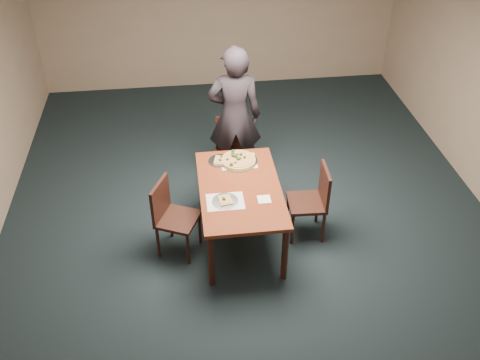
{
  "coord_description": "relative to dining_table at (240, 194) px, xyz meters",
  "views": [
    {
      "loc": [
        -0.74,
        -4.73,
        4.34
      ],
      "look_at": [
        -0.15,
        -0.08,
        0.85
      ],
      "focal_mm": 40.0,
      "sensor_mm": 36.0,
      "label": 1
    }
  ],
  "objects": [
    {
      "name": "room_shell",
      "position": [
        0.15,
        0.08,
        1.08
      ],
      "size": [
        8.0,
        8.0,
        8.0
      ],
      "color": "tan",
      "rests_on": "ground"
    },
    {
      "name": "slice_plate_near",
      "position": [
        -0.19,
        -0.23,
        0.11
      ],
      "size": [
        0.28,
        0.28,
        0.06
      ],
      "color": "silver",
      "rests_on": "dining_table"
    },
    {
      "name": "chair_far",
      "position": [
        0.01,
        1.13,
        -0.14
      ],
      "size": [
        0.54,
        0.54,
        0.91
      ],
      "rotation": [
        0.0,
        0.0,
        -0.35
      ],
      "color": "black",
      "rests_on": "ground"
    },
    {
      "name": "placemat_main",
      "position": [
        0.04,
        0.5,
        0.09
      ],
      "size": [
        0.42,
        0.32,
        0.0
      ],
      "primitive_type": "cube",
      "color": "white",
      "rests_on": "dining_table"
    },
    {
      "name": "pizza_pan",
      "position": [
        0.04,
        0.5,
        0.12
      ],
      "size": [
        0.45,
        0.45,
        0.08
      ],
      "color": "silver",
      "rests_on": "dining_table"
    },
    {
      "name": "diner",
      "position": [
        0.09,
        1.24,
        0.28
      ],
      "size": [
        0.72,
        0.5,
        1.88
      ],
      "primitive_type": "imported",
      "rotation": [
        0.0,
        0.0,
        3.07
      ],
      "color": "black",
      "rests_on": "ground"
    },
    {
      "name": "slice_plate_far",
      "position": [
        -0.17,
        0.53,
        0.1
      ],
      "size": [
        0.28,
        0.28,
        0.06
      ],
      "color": "silver",
      "rests_on": "dining_table"
    },
    {
      "name": "chair_right",
      "position": [
        0.85,
        -0.0,
        -0.14
      ],
      "size": [
        0.44,
        0.44,
        0.91
      ],
      "rotation": [
        0.0,
        0.0,
        -1.62
      ],
      "color": "black",
      "rests_on": "ground"
    },
    {
      "name": "ground",
      "position": [
        0.15,
        0.08,
        -0.66
      ],
      "size": [
        8.0,
        8.0,
        0.0
      ],
      "primitive_type": "plane",
      "color": "black",
      "rests_on": "ground"
    },
    {
      "name": "chair_left",
      "position": [
        -0.78,
        -0.08,
        -0.14
      ],
      "size": [
        0.56,
        0.56,
        0.91
      ],
      "rotation": [
        0.0,
        0.0,
        1.14
      ],
      "color": "black",
      "rests_on": "ground"
    },
    {
      "name": "placemat_near",
      "position": [
        -0.19,
        -0.23,
        0.09
      ],
      "size": [
        0.4,
        0.3,
        0.0
      ],
      "primitive_type": "cube",
      "color": "white",
      "rests_on": "dining_table"
    },
    {
      "name": "dining_table",
      "position": [
        0.0,
        0.0,
        0.0
      ],
      "size": [
        0.9,
        1.5,
        0.75
      ],
      "color": "#5F2413",
      "rests_on": "ground"
    },
    {
      "name": "napkin",
      "position": [
        0.23,
        -0.25,
        0.09
      ],
      "size": [
        0.14,
        0.14,
        0.01
      ],
      "primitive_type": "cube",
      "rotation": [
        0.0,
        0.0,
        -0.01
      ],
      "color": "white",
      "rests_on": "dining_table"
    }
  ]
}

